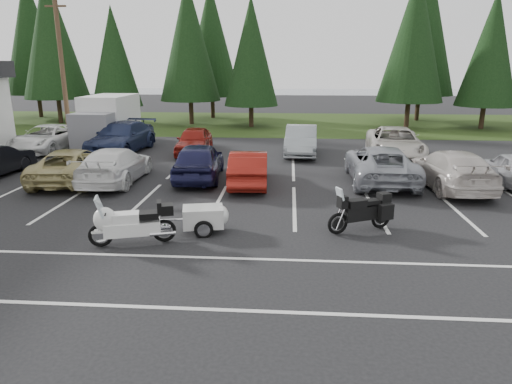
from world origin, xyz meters
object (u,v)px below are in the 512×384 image
Objects in this scene: car_near_2 at (73,165)px; cargo_trailer at (203,219)px; car_far_3 at (301,140)px; box_truck at (105,121)px; car_far_4 at (395,143)px; car_near_3 at (115,165)px; car_far_0 at (47,138)px; car_near_4 at (199,161)px; adventure_motorcycle at (360,208)px; car_near_6 at (380,164)px; car_far_1 at (121,137)px; car_near_5 at (249,168)px; car_far_2 at (194,141)px; utility_pole at (62,65)px; touring_motorcycle at (132,220)px; car_near_7 at (451,169)px.

car_near_2 reaches higher than cargo_trailer.
car_far_3 is 12.50m from cargo_trailer.
car_far_4 is (16.41, -2.80, -0.66)m from box_truck.
car_near_3 is 0.96× the size of car_far_0.
car_near_4 is 8.31m from adventure_motorcycle.
car_near_2 is at bearing 130.55° from adventure_motorcycle.
car_near_6 is 0.96× the size of car_far_1.
car_near_5 is at bearing 178.73° from car_near_3.
car_near_4 is at bearing -28.41° from car_far_0.
utility_pole is at bearing 164.00° from car_far_2.
car_far_3 is (13.62, -1.57, -3.93)m from utility_pole.
car_near_4 is 1.82× the size of touring_motorcycle.
car_near_7 is at bearing 177.60° from car_near_5.
car_near_5 is at bearing 69.76° from cargo_trailer.
car_far_4 is (12.54, 5.87, 0.07)m from car_near_3.
car_far_1 is (-7.66, 6.57, 0.13)m from car_near_5.
car_near_4 is at bearing -47.67° from box_truck.
car_near_2 is 11.61m from car_far_3.
car_far_4 reaches higher than adventure_motorcycle.
car_near_6 is at bearing -176.96° from car_near_3.
car_near_5 is 2.53× the size of cargo_trailer.
car_near_3 is 1.07× the size of car_near_4.
car_near_6 is 2.69m from car_near_7.
adventure_motorcycle is at bearing 122.98° from car_near_5.
car_near_4 is 7.55m from car_near_6.
cargo_trailer is at bearing -52.39° from utility_pole.
car_far_0 is at bearing 120.90° from cargo_trailer.
utility_pole is 2.13× the size of car_far_2.
utility_pole reaches higher than car_near_3.
car_near_5 is (7.32, 0.01, 0.00)m from car_near_2.
touring_motorcycle is at bearing 44.36° from car_near_6.
utility_pole is 3.85m from box_truck.
box_truck is at bearing -45.48° from car_near_5.
car_far_1 reaches higher than cargo_trailer.
car_near_4 is at bearing -177.22° from car_near_2.
car_far_4 is (-0.91, 5.80, 0.04)m from car_near_7.
car_near_7 is (10.12, -0.70, -0.04)m from car_near_4.
car_near_3 reaches higher than cargo_trailer.
box_truck is 0.98× the size of car_far_4.
box_truck is 0.99× the size of car_far_1.
car_far_4 is at bearing 48.55° from adventure_motorcycle.
car_far_0 is (-11.94, 6.60, 0.02)m from car_near_5.
utility_pole is 1.74× the size of car_near_7.
car_far_4 reaches higher than car_near_7.
car_near_5 is 5.60m from cargo_trailer.
box_truck is at bearing 172.28° from car_far_3.
utility_pole reaches higher than car_near_6.
car_far_2 is 1.66× the size of touring_motorcycle.
box_truck reaches higher than car_near_5.
car_near_5 is 0.74× the size of car_far_4.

